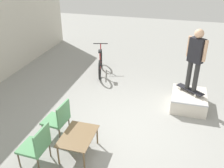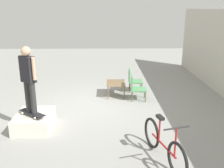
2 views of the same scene
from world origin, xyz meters
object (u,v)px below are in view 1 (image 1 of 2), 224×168
at_px(coffee_table, 78,137).
at_px(patio_chair_right, 59,118).
at_px(skate_ramp_box, 189,100).
at_px(bicycle, 100,63).
at_px(skateboard_on_ramp, 190,90).
at_px(person_skater, 196,56).
at_px(patio_chair_left, 37,145).

relative_size(coffee_table, patio_chair_right, 1.04).
bearing_deg(skate_ramp_box, bicycle, 63.91).
bearing_deg(skateboard_on_ramp, patio_chair_right, 74.52).
xyz_separation_m(skate_ramp_box, coffee_table, (-2.55, 2.23, 0.22)).
distance_m(person_skater, bicycle, 3.55).
xyz_separation_m(skate_ramp_box, bicycle, (1.50, 3.06, 0.17)).
distance_m(skateboard_on_ramp, person_skater, 1.00).
distance_m(skate_ramp_box, skateboard_on_ramp, 0.30).
xyz_separation_m(patio_chair_left, bicycle, (4.52, 0.16, -0.10)).
distance_m(patio_chair_right, bicycle, 3.59).
height_order(skate_ramp_box, skateboard_on_ramp, skateboard_on_ramp).
bearing_deg(skate_ramp_box, coffee_table, 138.87).
distance_m(patio_chair_left, patio_chair_right, 0.94).
xyz_separation_m(skate_ramp_box, person_skater, (0.11, -0.00, 1.28)).
bearing_deg(coffee_table, skateboard_on_ramp, -40.01).
bearing_deg(patio_chair_right, skate_ramp_box, 129.91).
relative_size(person_skater, bicycle, 0.97).
height_order(skate_ramp_box, person_skater, person_skater).
height_order(skateboard_on_ramp, person_skater, person_skater).
xyz_separation_m(person_skater, patio_chair_left, (-3.13, 2.90, -1.02)).
bearing_deg(bicycle, coffee_table, 175.95).
bearing_deg(skate_ramp_box, skateboard_on_ramp, -1.07).
height_order(patio_chair_left, bicycle, bicycle).
distance_m(skate_ramp_box, person_skater, 1.29).
bearing_deg(skate_ramp_box, person_skater, -1.07).
relative_size(patio_chair_right, bicycle, 0.50).
height_order(skateboard_on_ramp, coffee_table, skateboard_on_ramp).
bearing_deg(patio_chair_right, bicycle, -173.19).
distance_m(person_skater, patio_chair_right, 3.77).
height_order(patio_chair_left, patio_chair_right, same).
distance_m(person_skater, patio_chair_left, 4.39).
bearing_deg(patio_chair_right, patio_chair_left, 4.26).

